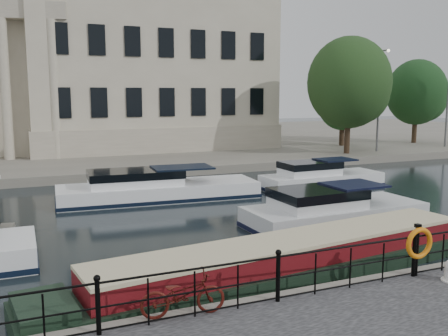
{
  "coord_description": "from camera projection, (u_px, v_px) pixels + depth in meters",
  "views": [
    {
      "loc": [
        -5.38,
        -11.65,
        5.23
      ],
      "look_at": [
        0.5,
        2.0,
        3.0
      ],
      "focal_mm": 40.0,
      "sensor_mm": 36.0,
      "label": 1
    }
  ],
  "objects": [
    {
      "name": "lamp_posts",
      "position": [
        415.0,
        98.0,
        41.72
      ],
      "size": [
        8.24,
        1.55,
        8.07
      ],
      "color": "#59595B",
      "rests_on": "far_bank"
    },
    {
      "name": "ground_plane",
      "position": [
        236.0,
        289.0,
        13.46
      ],
      "size": [
        160.0,
        160.0,
        0.0
      ],
      "primitive_type": "plane",
      "color": "black",
      "rests_on": "ground"
    },
    {
      "name": "far_bank",
      "position": [
        70.0,
        144.0,
        48.85
      ],
      "size": [
        120.0,
        42.0,
        0.55
      ],
      "primitive_type": "cube",
      "color": "#6B665B",
      "rests_on": "ground_plane"
    },
    {
      "name": "trees",
      "position": [
        375.0,
        92.0,
        42.34
      ],
      "size": [
        17.2,
        10.58,
        9.05
      ],
      "color": "black",
      "rests_on": "far_bank"
    },
    {
      "name": "railing",
      "position": [
        278.0,
        274.0,
        11.24
      ],
      "size": [
        24.14,
        0.14,
        1.22
      ],
      "color": "black",
      "rests_on": "near_quay"
    },
    {
      "name": "civic_building",
      "position": [
        60.0,
        72.0,
        43.55
      ],
      "size": [
        53.55,
        31.84,
        16.85
      ],
      "color": "#ADA38C",
      "rests_on": "far_bank"
    },
    {
      "name": "bicycle",
      "position": [
        183.0,
        294.0,
        10.52
      ],
      "size": [
        1.88,
        0.86,
        0.95
      ],
      "primitive_type": "imported",
      "rotation": [
        0.0,
        0.0,
        1.44
      ],
      "color": "#45110C",
      "rests_on": "near_quay"
    },
    {
      "name": "cabin_cruisers",
      "position": [
        180.0,
        209.0,
        21.2
      ],
      "size": [
        27.68,
        10.65,
        1.99
      ],
      "color": "white",
      "rests_on": "ground_plane"
    },
    {
      "name": "life_ring_post",
      "position": [
        419.0,
        244.0,
        12.76
      ],
      "size": [
        0.84,
        0.21,
        1.37
      ],
      "color": "black",
      "rests_on": "near_quay"
    },
    {
      "name": "narrowboat",
      "position": [
        294.0,
        266.0,
        14.15
      ],
      "size": [
        15.1,
        3.72,
        1.55
      ],
      "rotation": [
        0.0,
        0.0,
        0.12
      ],
      "color": "black",
      "rests_on": "ground_plane"
    }
  ]
}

